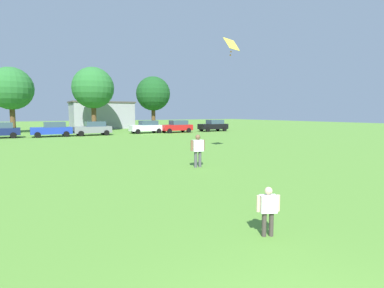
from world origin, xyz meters
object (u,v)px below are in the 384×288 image
object	(u,v)px
parked_car_blue_1	(52,129)
parked_car_red_4	(177,126)
kite	(232,45)
parked_car_white_3	(147,127)
child_kite_flyer	(268,207)
tree_center	(11,89)
adult_bystander	(198,148)
parked_car_black_5	(213,125)
tree_right	(93,88)
tree_far_right	(153,94)
parked_car_gray_2	(93,128)

from	to	relation	value
parked_car_blue_1	parked_car_red_4	distance (m)	15.69
kite	parked_car_white_3	distance (m)	23.20
child_kite_flyer	tree_center	world-z (taller)	tree_center
parked_car_red_4	tree_center	distance (m)	22.33
parked_car_blue_1	adult_bystander	bearing A→B (deg)	100.34
child_kite_flyer	parked_car_black_5	distance (m)	38.82
kite	parked_car_black_5	world-z (taller)	kite
kite	parked_car_black_5	size ratio (longest dim) A/B	0.30
tree_right	parked_car_black_5	bearing A→B (deg)	-28.66
kite	parked_car_black_5	bearing A→B (deg)	59.36
kite	tree_center	distance (m)	33.38
parked_car_white_3	tree_right	bearing A→B (deg)	-56.38
kite	tree_far_right	bearing A→B (deg)	77.31
parked_car_black_5	tree_far_right	xyz separation A→B (m)	(-5.96, 8.78, 4.93)
parked_car_gray_2	parked_car_black_5	world-z (taller)	same
adult_bystander	parked_car_blue_1	bearing A→B (deg)	-76.27
parked_car_gray_2	tree_right	world-z (taller)	tree_right
adult_bystander	tree_right	distance (m)	33.90
parked_car_black_5	tree_right	world-z (taller)	tree_right
adult_bystander	parked_car_gray_2	world-z (taller)	parked_car_gray_2
adult_bystander	parked_car_gray_2	bearing A→B (deg)	-86.47
adult_bystander	kite	bearing A→B (deg)	-139.60
parked_car_blue_1	parked_car_white_3	size ratio (longest dim) A/B	1.00
tree_right	adult_bystander	bearing A→B (deg)	-93.07
parked_car_gray_2	parked_car_white_3	xyz separation A→B (m)	(7.08, 0.66, 0.00)
parked_car_blue_1	parked_car_gray_2	distance (m)	4.50
parked_car_gray_2	tree_center	world-z (taller)	tree_center
child_kite_flyer	parked_car_red_4	distance (m)	35.83
tree_far_right	parked_car_blue_1	bearing A→B (deg)	-151.06
parked_car_black_5	adult_bystander	bearing A→B (deg)	55.35
parked_car_white_3	parked_car_red_4	size ratio (longest dim) A/B	1.00
parked_car_blue_1	tree_right	xyz separation A→B (m)	(6.36, 8.44, 5.45)
parked_car_gray_2	tree_far_right	bearing A→B (deg)	-142.13
parked_car_gray_2	tree_far_right	xyz separation A→B (m)	(11.37, 8.84, 4.93)
parked_car_white_3	parked_car_red_4	distance (m)	4.18
adult_bystander	kite	world-z (taller)	kite
parked_car_blue_1	tree_center	bearing A→B (deg)	-66.26
child_kite_flyer	tree_far_right	bearing A→B (deg)	94.44
parked_car_black_5	child_kite_flyer	bearing A→B (deg)	58.57
parked_car_blue_1	tree_far_right	xyz separation A→B (m)	(15.87, 8.77, 4.93)
child_kite_flyer	tree_far_right	distance (m)	44.58
kite	tree_far_right	size ratio (longest dim) A/B	0.15
parked_car_blue_1	parked_car_white_3	world-z (taller)	same
parked_car_black_5	parked_car_white_3	bearing A→B (deg)	-3.37
adult_bystander	parked_car_gray_2	distance (m)	24.92
parked_car_blue_1	tree_right	distance (m)	11.89
parked_car_red_4	tree_right	world-z (taller)	tree_right
parked_car_white_3	parked_car_blue_1	bearing A→B (deg)	2.93
parked_car_gray_2	parked_car_black_5	size ratio (longest dim) A/B	1.00
child_kite_flyer	parked_car_red_4	size ratio (longest dim) A/B	0.26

